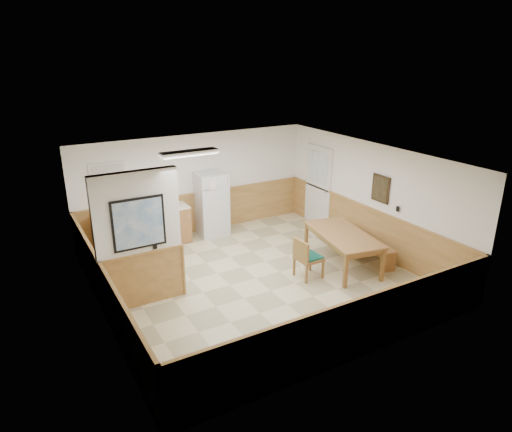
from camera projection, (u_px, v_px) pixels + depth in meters
ground at (256, 278)px, 9.32m from camera, size 6.00×6.00×0.00m
ceiling at (256, 158)px, 8.46m from camera, size 6.00×6.00×0.02m
back_wall at (196, 184)px, 11.33m from camera, size 6.00×0.02×2.50m
right_wall at (371, 198)px, 10.29m from camera, size 0.02×6.00×2.50m
left_wall at (97, 253)px, 7.49m from camera, size 0.02×6.00×2.50m
wainscot_back at (197, 213)px, 11.58m from camera, size 6.00×0.04×1.00m
wainscot_right at (367, 229)px, 10.54m from camera, size 0.04×6.00×1.00m
wainscot_left at (104, 293)px, 7.76m from camera, size 0.04×6.00×1.00m
partition_wall at (139, 241)px, 8.00m from camera, size 1.50×0.20×2.50m
kitchen_counter at (155, 227)px, 10.78m from camera, size 2.20×0.61×1.00m
exterior_door at (318, 186)px, 11.89m from camera, size 0.07×1.02×2.15m
kitchen_window at (109, 184)px, 10.23m from camera, size 0.80×0.04×1.00m
wall_painting at (381, 189)px, 9.93m from camera, size 0.04×0.50×0.60m
fluorescent_fixture at (189, 153)px, 9.16m from camera, size 1.20×0.30×0.09m
refrigerator at (212, 204)px, 11.30m from camera, size 0.75×0.75×1.59m
dining_table at (343, 237)px, 9.65m from camera, size 1.29×2.05×0.75m
dining_bench at (367, 243)px, 10.18m from camera, size 0.63×1.74×0.45m
dining_chair at (305, 256)px, 9.17m from camera, size 0.68×0.49×0.85m
fire_extinguisher at (171, 197)px, 10.81m from camera, size 0.13×0.13×0.48m
soap_bottle at (108, 212)px, 10.11m from camera, size 0.08×0.08×0.24m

